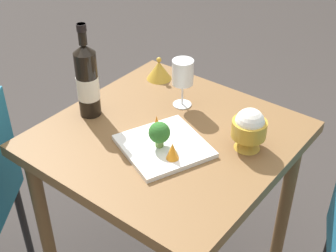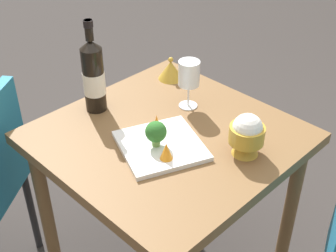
# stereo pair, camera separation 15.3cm
# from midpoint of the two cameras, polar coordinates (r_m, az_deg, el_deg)

# --- Properties ---
(dining_table) EXTENTS (0.77, 0.77, 0.74)m
(dining_table) POSITION_cam_midpoint_polar(r_m,az_deg,el_deg) (1.61, 2.73, -4.02)
(dining_table) COLOR brown
(dining_table) RESTS_ON ground_plane
(wine_bottle) EXTENTS (0.08, 0.08, 0.34)m
(wine_bottle) POSITION_cam_midpoint_polar(r_m,az_deg,el_deg) (1.61, -6.46, 6.05)
(wine_bottle) COLOR black
(wine_bottle) RESTS_ON dining_table
(wine_glass) EXTENTS (0.08, 0.08, 0.18)m
(wine_glass) POSITION_cam_midpoint_polar(r_m,az_deg,el_deg) (1.63, 5.29, 6.23)
(wine_glass) COLOR white
(wine_glass) RESTS_ON dining_table
(rice_bowl) EXTENTS (0.11, 0.11, 0.14)m
(rice_bowl) POSITION_cam_midpoint_polar(r_m,az_deg,el_deg) (1.45, 12.64, -1.08)
(rice_bowl) COLOR gold
(rice_bowl) RESTS_ON dining_table
(rice_bowl_lid) EXTENTS (0.10, 0.10, 0.09)m
(rice_bowl_lid) POSITION_cam_midpoint_polar(r_m,az_deg,el_deg) (1.85, 2.71, 6.83)
(rice_bowl_lid) COLOR gold
(rice_bowl_lid) RESTS_ON dining_table
(serving_plate) EXTENTS (0.33, 0.33, 0.02)m
(serving_plate) POSITION_cam_midpoint_polar(r_m,az_deg,el_deg) (1.47, 2.07, -2.54)
(serving_plate) COLOR white
(serving_plate) RESTS_ON dining_table
(broccoli_floret) EXTENTS (0.07, 0.07, 0.09)m
(broccoli_floret) POSITION_cam_midpoint_polar(r_m,az_deg,el_deg) (1.43, 1.55, -0.89)
(broccoli_floret) COLOR #729E4C
(broccoli_floret) RESTS_ON serving_plate
(carrot_garnish_left) EXTENTS (0.04, 0.04, 0.06)m
(carrot_garnish_left) POSITION_cam_midpoint_polar(r_m,az_deg,el_deg) (1.39, 2.93, -3.20)
(carrot_garnish_left) COLOR orange
(carrot_garnish_left) RESTS_ON serving_plate
(carrot_garnish_right) EXTENTS (0.03, 0.03, 0.06)m
(carrot_garnish_right) POSITION_cam_midpoint_polar(r_m,az_deg,el_deg) (1.52, 1.47, 0.34)
(carrot_garnish_right) COLOR orange
(carrot_garnish_right) RESTS_ON serving_plate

